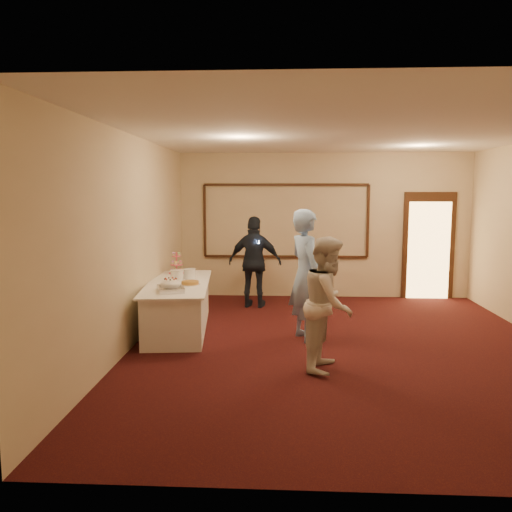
{
  "coord_description": "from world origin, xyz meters",
  "views": [
    {
      "loc": [
        -0.88,
        -6.95,
        2.19
      ],
      "look_at": [
        -1.3,
        1.18,
        1.15
      ],
      "focal_mm": 35.0,
      "sensor_mm": 36.0,
      "label": 1
    }
  ],
  "objects": [
    {
      "name": "plate_stack_a",
      "position": [
        -2.57,
        0.93,
        0.86
      ],
      "size": [
        0.21,
        0.21,
        0.18
      ],
      "color": "white",
      "rests_on": "buffet_table"
    },
    {
      "name": "doorway",
      "position": [
        2.15,
        3.45,
        1.08
      ],
      "size": [
        1.05,
        0.07,
        2.2
      ],
      "color": "black",
      "rests_on": "floor"
    },
    {
      "name": "pavlova_tray",
      "position": [
        -2.48,
        0.06,
        0.85
      ],
      "size": [
        0.48,
        0.54,
        0.18
      ],
      "color": "#AFB1B6",
      "rests_on": "buffet_table"
    },
    {
      "name": "guest",
      "position": [
        -1.39,
        2.45,
        0.87
      ],
      "size": [
        1.08,
        0.58,
        1.74
      ],
      "primitive_type": "imported",
      "rotation": [
        0.0,
        0.0,
        2.98
      ],
      "color": "black",
      "rests_on": "floor"
    },
    {
      "name": "camera_flash",
      "position": [
        -1.34,
        2.32,
        1.27
      ],
      "size": [
        0.08,
        0.06,
        0.05
      ],
      "primitive_type": "cube",
      "rotation": [
        0.0,
        0.0,
        -0.27
      ],
      "color": "white",
      "rests_on": "guest"
    },
    {
      "name": "plate_stack_b",
      "position": [
        -2.4,
        1.1,
        0.86
      ],
      "size": [
        0.21,
        0.21,
        0.17
      ],
      "color": "white",
      "rests_on": "buffet_table"
    },
    {
      "name": "floor",
      "position": [
        0.0,
        0.0,
        0.0
      ],
      "size": [
        7.0,
        7.0,
        0.0
      ],
      "primitive_type": "plane",
      "color": "black",
      "rests_on": "ground"
    },
    {
      "name": "room_walls",
      "position": [
        0.0,
        0.0,
        2.03
      ],
      "size": [
        6.04,
        7.04,
        3.02
      ],
      "color": "beige",
      "rests_on": "floor"
    },
    {
      "name": "woman",
      "position": [
        -0.3,
        -0.88,
        0.83
      ],
      "size": [
        0.81,
        0.94,
        1.66
      ],
      "primitive_type": "imported",
      "rotation": [
        0.0,
        0.0,
        1.31
      ],
      "color": "silver",
      "rests_on": "floor"
    },
    {
      "name": "wall_molding",
      "position": [
        -0.8,
        3.47,
        1.6
      ],
      "size": [
        3.45,
        0.04,
        1.55
      ],
      "color": "black",
      "rests_on": "room_walls"
    },
    {
      "name": "man",
      "position": [
        -0.52,
        0.38,
        0.98
      ],
      "size": [
        0.7,
        0.84,
        1.95
      ],
      "primitive_type": "imported",
      "rotation": [
        0.0,
        0.0,
        1.96
      ],
      "color": "#8FB7F2",
      "rests_on": "floor"
    },
    {
      "name": "cupcake_stand",
      "position": [
        -2.73,
        1.66,
        0.92
      ],
      "size": [
        0.28,
        0.28,
        0.41
      ],
      "color": "#E74E6D",
      "rests_on": "buffet_table"
    },
    {
      "name": "tart",
      "position": [
        -2.29,
        0.57,
        0.8
      ],
      "size": [
        0.31,
        0.31,
        0.06
      ],
      "color": "white",
      "rests_on": "buffet_table"
    },
    {
      "name": "buffet_table",
      "position": [
        -2.52,
        0.78,
        0.39
      ],
      "size": [
        1.21,
        2.55,
        0.77
      ],
      "color": "white",
      "rests_on": "floor"
    }
  ]
}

